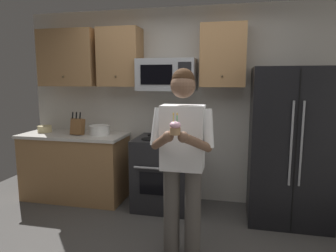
% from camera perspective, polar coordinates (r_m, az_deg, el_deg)
% --- Properties ---
extents(wall_back, '(4.40, 0.10, 2.60)m').
position_cam_1_polar(wall_back, '(4.19, 2.67, 3.76)').
color(wall_back, beige).
rests_on(wall_back, ground).
extents(oven_range, '(0.76, 0.70, 0.93)m').
position_cam_1_polar(oven_range, '(4.00, -0.55, -8.73)').
color(oven_range, black).
rests_on(oven_range, ground).
extents(microwave, '(0.74, 0.41, 0.40)m').
position_cam_1_polar(microwave, '(3.93, -0.17, 9.58)').
color(microwave, '#9EA0A5').
extents(refrigerator, '(0.90, 0.75, 1.80)m').
position_cam_1_polar(refrigerator, '(3.81, 21.90, -3.46)').
color(refrigerator, black).
rests_on(refrigerator, ground).
extents(cabinet_row_upper, '(2.78, 0.36, 0.76)m').
position_cam_1_polar(cabinet_row_upper, '(4.16, -7.95, 12.62)').
color(cabinet_row_upper, '#9E7247').
extents(counter_left, '(1.44, 0.66, 0.92)m').
position_cam_1_polar(counter_left, '(4.49, -17.00, -7.17)').
color(counter_left, '#9E7247').
rests_on(counter_left, ground).
extents(knife_block, '(0.16, 0.15, 0.32)m').
position_cam_1_polar(knife_block, '(4.28, -16.61, -0.08)').
color(knife_block, brown).
rests_on(knife_block, counter_left).
extents(bowl_large_white, '(0.28, 0.28, 0.13)m').
position_cam_1_polar(bowl_large_white, '(4.21, -12.73, -0.69)').
color(bowl_large_white, white).
rests_on(bowl_large_white, counter_left).
extents(bowl_small_colored, '(0.20, 0.20, 0.09)m').
position_cam_1_polar(bowl_small_colored, '(4.66, -22.15, -0.47)').
color(bowl_small_colored, beige).
rests_on(bowl_small_colored, counter_left).
extents(person, '(0.60, 0.48, 1.76)m').
position_cam_1_polar(person, '(2.74, 2.70, -5.41)').
color(person, '#4C4742').
rests_on(person, ground).
extents(cupcake, '(0.09, 0.09, 0.17)m').
position_cam_1_polar(cupcake, '(2.36, 1.36, -0.32)').
color(cupcake, '#A87F56').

